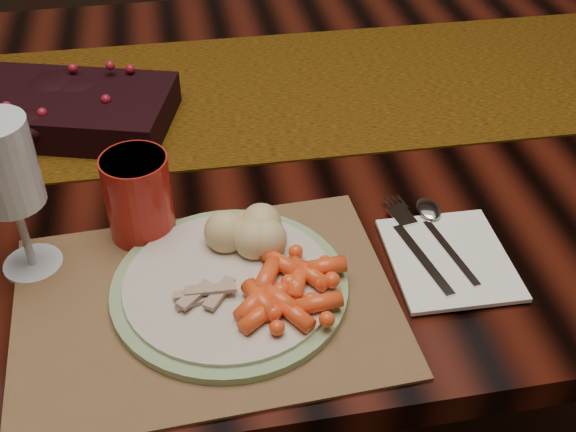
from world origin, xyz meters
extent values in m
plane|color=black|center=(0.00, 0.00, 0.00)|extent=(5.00, 5.00, 0.00)
cube|color=black|center=(0.00, 0.00, 0.38)|extent=(1.80, 1.00, 0.75)
cube|color=black|center=(-0.05, 0.11, 0.75)|extent=(1.91, 0.43, 0.00)
cube|color=#99583B|center=(-0.09, -0.33, 0.75)|extent=(0.42, 0.31, 0.00)
cylinder|color=beige|center=(-0.06, -0.32, 0.76)|extent=(0.31, 0.31, 0.01)
cube|color=white|center=(0.19, -0.32, 0.76)|extent=(0.14, 0.16, 0.01)
cylinder|color=#A81D15|center=(-0.15, -0.20, 0.81)|extent=(0.08, 0.08, 0.11)
camera|label=1|loc=(-0.10, -0.89, 1.32)|focal=45.00mm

